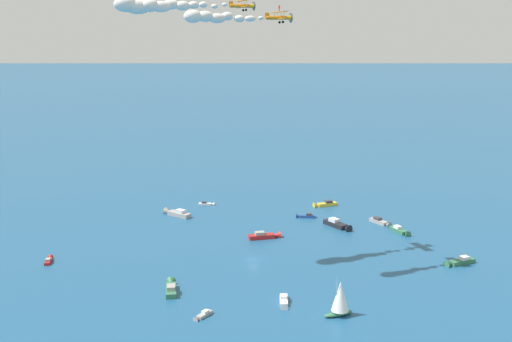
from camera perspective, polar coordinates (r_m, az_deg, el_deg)
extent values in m
plane|color=#1E517A|center=(168.99, -0.27, -7.94)|extent=(2000.00, 2000.00, 0.00)
cube|color=gold|center=(218.15, 6.40, -2.99)|extent=(2.75, 6.86, 1.07)
cone|color=gold|center=(216.53, 5.41, -3.09)|extent=(2.29, 1.90, 2.14)
cube|color=#38383D|center=(218.10, 6.53, -2.74)|extent=(1.92, 2.49, 0.80)
cube|color=black|center=(196.79, 7.14, -4.76)|extent=(8.77, 4.31, 1.34)
cone|color=black|center=(193.21, 8.16, -5.13)|extent=(2.64, 3.06, 2.69)
cube|color=silver|center=(196.88, 7.02, -4.39)|extent=(3.31, 2.69, 1.01)
cube|color=#B21E1E|center=(184.52, 0.50, -5.90)|extent=(3.60, 7.74, 1.19)
cone|color=#B21E1E|center=(185.63, 1.87, -5.79)|extent=(2.67, 2.28, 2.38)
cube|color=gray|center=(184.05, 0.33, -5.61)|extent=(2.32, 2.89, 0.89)
cube|color=#B21E1E|center=(175.17, -18.14, -7.72)|extent=(4.70, 2.58, 0.72)
cone|color=#B21E1E|center=(177.70, -17.99, -7.41)|extent=(1.49, 1.69, 1.43)
cube|color=gray|center=(174.65, -18.17, -7.57)|extent=(1.82, 1.53, 0.54)
ellipsoid|color=#33704C|center=(139.49, 7.40, -12.57)|extent=(2.02, 6.78, 0.94)
cylinder|color=#B2B2B7|center=(137.44, 7.27, -10.98)|extent=(0.14, 0.14, 7.76)
cone|color=white|center=(137.99, 7.57, -11.06)|extent=(3.78, 3.78, 6.60)
cube|color=#33704C|center=(150.31, -7.63, -10.58)|extent=(7.68, 4.24, 1.17)
cone|color=#33704C|center=(154.43, -7.64, -9.91)|extent=(2.44, 2.76, 2.34)
cube|color=gray|center=(149.40, -7.64, -10.30)|extent=(2.97, 2.50, 0.88)
cube|color=#33704C|center=(174.29, 18.01, -7.75)|extent=(2.28, 6.96, 1.11)
cone|color=#33704C|center=(171.60, 16.94, -8.00)|extent=(2.24, 1.80, 2.22)
cube|color=silver|center=(174.30, 18.17, -7.42)|extent=(1.80, 2.45, 0.83)
cube|color=#9E9993|center=(138.71, -4.65, -12.72)|extent=(3.36, 4.22, 0.67)
cone|color=#9E9993|center=(136.94, -5.33, -13.09)|extent=(1.70, 1.61, 1.33)
cube|color=silver|center=(138.68, -4.57, -12.46)|extent=(1.68, 1.80, 0.50)
cube|color=#23478C|center=(204.62, 4.67, -4.08)|extent=(3.84, 5.26, 0.81)
cone|color=#23478C|center=(204.63, 3.80, -4.06)|extent=(2.05, 1.92, 1.63)
cube|color=#38383D|center=(204.42, 4.79, -3.89)|extent=(1.99, 2.19, 0.61)
cube|color=#9E9993|center=(202.03, 10.95, -4.47)|extent=(6.72, 3.20, 1.03)
cone|color=#9E9993|center=(199.40, 11.75, -4.75)|extent=(2.00, 2.33, 2.06)
cube|color=#38383D|center=(202.09, 10.86, -4.20)|extent=(2.52, 2.03, 0.77)
cube|color=#33704C|center=(194.87, 12.66, -5.22)|extent=(6.42, 2.22, 1.02)
cone|color=#33704C|center=(191.99, 13.37, -5.53)|extent=(1.69, 2.08, 2.04)
cube|color=silver|center=(194.95, 12.59, -4.93)|extent=(2.27, 1.69, 0.76)
cube|color=#9E9993|center=(206.75, -6.91, -3.88)|extent=(8.37, 6.43, 1.31)
cone|color=#9E9993|center=(210.05, -7.92, -3.64)|extent=(3.14, 3.32, 2.62)
cube|color=silver|center=(206.02, -6.79, -3.60)|extent=(3.53, 3.26, 0.98)
cube|color=white|center=(144.58, 2.51, -11.53)|extent=(5.70, 3.91, 0.88)
cone|color=white|center=(141.54, 2.53, -12.09)|extent=(2.01, 2.18, 1.75)
cube|color=silver|center=(144.64, 2.51, -11.18)|extent=(2.33, 2.08, 0.66)
cube|color=white|center=(218.52, -4.60, -2.97)|extent=(3.13, 4.55, 0.70)
cone|color=white|center=(218.24, -3.90, -2.98)|extent=(1.74, 1.61, 1.40)
cube|color=#38383D|center=(218.39, -4.69, -2.82)|extent=(1.66, 1.86, 0.52)
cylinder|color=orange|center=(164.29, -1.30, 14.59)|extent=(0.95, 6.40, 0.93)
cylinder|color=yellow|center=(165.42, -0.34, 14.59)|extent=(1.05, 0.60, 1.04)
cylinder|color=#4C4C51|center=(165.59, -0.20, 14.59)|extent=(2.38, 0.06, 2.38)
cube|color=orange|center=(164.39, -1.20, 14.50)|extent=(7.20, 1.32, 0.38)
cube|color=orange|center=(164.49, -1.21, 15.06)|extent=(7.20, 1.32, 0.38)
cylinder|color=yellow|center=(166.76, -1.55, 14.72)|extent=(0.16, 0.10, 1.62)
cylinder|color=yellow|center=(165.27, -1.33, 14.76)|extent=(0.16, 0.10, 1.62)
cylinder|color=yellow|center=(163.61, -1.08, 14.80)|extent=(0.16, 0.10, 1.62)
cylinder|color=yellow|center=(162.12, -0.85, 14.84)|extent=(0.16, 0.10, 1.62)
cube|color=orange|center=(163.26, -2.26, 14.79)|extent=(0.15, 1.10, 1.20)
cube|color=orange|center=(163.23, -2.26, 14.60)|extent=(2.50, 0.91, 0.17)
cylinder|color=black|center=(165.37, -1.15, 14.23)|extent=(0.14, 0.60, 0.60)
cylinder|color=black|center=(163.71, -0.90, 14.26)|extent=(0.14, 0.60, 0.60)
ellipsoid|color=silver|center=(162.51, -2.82, 14.70)|extent=(1.16, 1.42, 1.00)
ellipsoid|color=silver|center=(161.56, -3.75, 14.54)|extent=(1.37, 1.69, 1.17)
ellipsoid|color=silver|center=(161.08, -4.75, 14.66)|extent=(1.80, 2.19, 1.55)
ellipsoid|color=silver|center=(159.66, -5.63, 14.61)|extent=(2.17, 2.64, 1.86)
ellipsoid|color=silver|center=(158.99, -6.61, 14.52)|extent=(2.75, 3.67, 2.36)
ellipsoid|color=silver|center=(158.80, -7.64, 14.59)|extent=(2.89, 4.26, 2.48)
ellipsoid|color=silver|center=(157.25, -8.53, 14.39)|extent=(3.24, 5.17, 2.77)
ellipsoid|color=silver|center=(156.52, -9.52, 14.45)|extent=(3.77, 4.40, 3.23)
ellipsoid|color=silver|center=(156.70, -10.59, 14.30)|extent=(4.20, 6.61, 3.60)
ellipsoid|color=silver|center=(156.09, -11.60, 14.46)|extent=(4.42, 5.76, 3.79)
cylinder|color=orange|center=(152.80, 2.00, 13.59)|extent=(0.95, 6.40, 0.93)
cylinder|color=yellow|center=(154.07, 3.00, 13.57)|extent=(1.05, 0.60, 1.04)
cylinder|color=#4C4C51|center=(154.26, 3.15, 13.57)|extent=(2.38, 0.06, 2.38)
cube|color=orange|center=(152.92, 2.11, 13.48)|extent=(7.20, 1.32, 0.38)
cube|color=orange|center=(152.99, 2.10, 14.09)|extent=(7.20, 1.32, 0.38)
cylinder|color=yellow|center=(155.22, 1.69, 13.74)|extent=(0.16, 0.10, 1.62)
cylinder|color=yellow|center=(153.76, 1.95, 13.77)|extent=(0.16, 0.10, 1.62)
cylinder|color=yellow|center=(152.14, 2.26, 13.80)|extent=(0.16, 0.10, 1.62)
cylinder|color=yellow|center=(150.69, 2.53, 13.83)|extent=(0.16, 0.10, 1.62)
cube|color=orange|center=(151.61, 1.00, 13.80)|extent=(0.15, 1.10, 1.20)
cube|color=orange|center=(151.59, 1.00, 13.60)|extent=(2.50, 0.91, 0.17)
cylinder|color=black|center=(153.92, 2.13, 13.20)|extent=(0.14, 0.60, 0.60)
cylinder|color=black|center=(152.30, 2.43, 13.22)|extent=(0.14, 0.60, 0.60)
cylinder|color=#262628|center=(153.01, 2.10, 14.26)|extent=(0.11, 0.08, 0.90)
cylinder|color=red|center=(153.10, 2.08, 14.26)|extent=(0.16, 0.13, 0.78)
cylinder|color=red|center=(152.92, 2.12, 14.26)|extent=(0.16, 0.13, 0.78)
cube|color=red|center=(153.05, 2.10, 14.50)|extent=(0.36, 0.20, 0.53)
sphere|color=#9E7051|center=(153.07, 2.10, 14.64)|extent=(0.21, 0.21, 0.21)
cylinder|color=red|center=(153.47, 2.02, 14.54)|extent=(0.58, 0.09, 0.11)
cylinder|color=red|center=(152.64, 2.18, 14.56)|extent=(0.58, 0.09, 0.11)
ellipsoid|color=silver|center=(150.59, 0.45, 13.57)|extent=(1.10, 1.37, 0.95)
ellipsoid|color=silver|center=(149.44, -0.52, 13.52)|extent=(1.63, 2.67, 1.40)
ellipsoid|color=silver|center=(148.37, -1.51, 13.51)|extent=(1.91, 2.53, 1.64)
ellipsoid|color=silver|center=(147.95, -2.61, 13.72)|extent=(2.32, 2.89, 1.99)
ellipsoid|color=silver|center=(146.43, -3.54, 13.53)|extent=(2.63, 4.28, 2.25)
ellipsoid|color=silver|center=(145.74, -4.60, 13.67)|extent=(2.98, 4.03, 2.55)
ellipsoid|color=silver|center=(145.09, -5.68, 13.65)|extent=(3.53, 4.25, 3.02)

